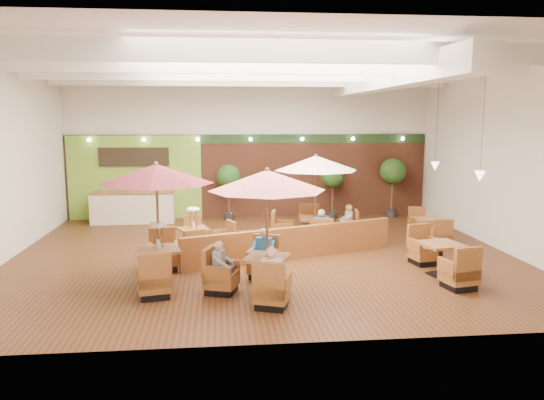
{
  "coord_description": "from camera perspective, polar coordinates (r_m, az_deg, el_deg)",
  "views": [
    {
      "loc": [
        -1.23,
        -14.6,
        3.87
      ],
      "look_at": [
        0.3,
        0.5,
        1.5
      ],
      "focal_mm": 35.0,
      "sensor_mm": 36.0,
      "label": 1
    }
  ],
  "objects": [
    {
      "name": "table_2",
      "position": [
        16.32,
        4.7,
        1.83
      ],
      "size": [
        2.8,
        2.8,
        2.77
      ],
      "rotation": [
        0.0,
        0.0,
        -0.17
      ],
      "color": "brown",
      "rests_on": "ground"
    },
    {
      "name": "room",
      "position": [
        15.89,
        -0.45,
        8.01
      ],
      "size": [
        14.04,
        14.0,
        5.52
      ],
      "color": "#381E0F",
      "rests_on": "ground"
    },
    {
      "name": "service_counter",
      "position": [
        20.22,
        -14.72,
        -0.77
      ],
      "size": [
        3.0,
        0.75,
        1.18
      ],
      "color": "beige",
      "rests_on": "ground"
    },
    {
      "name": "table_4",
      "position": [
        13.78,
        17.65,
        -6.15
      ],
      "size": [
        1.1,
        2.88,
        1.04
      ],
      "rotation": [
        0.0,
        0.0,
        0.2
      ],
      "color": "brown",
      "rests_on": "ground"
    },
    {
      "name": "diner_2",
      "position": [
        11.83,
        -5.5,
        -6.56
      ],
      "size": [
        0.35,
        0.39,
        0.72
      ],
      "rotation": [
        0.0,
        0.0,
        4.42
      ],
      "color": "gray",
      "rests_on": "ground"
    },
    {
      "name": "booth_divider",
      "position": [
        14.68,
        2.21,
        -4.63
      ],
      "size": [
        6.08,
        2.35,
        0.89
      ],
      "primitive_type": "cube",
      "rotation": [
        0.0,
        0.0,
        0.35
      ],
      "color": "brown",
      "rests_on": "ground"
    },
    {
      "name": "diner_1",
      "position": [
        12.86,
        -0.94,
        -5.2
      ],
      "size": [
        0.42,
        0.39,
        0.76
      ],
      "rotation": [
        0.0,
        0.0,
        2.79
      ],
      "color": "#286AB1",
      "rests_on": "ground"
    },
    {
      "name": "topiary_0",
      "position": [
        20.04,
        -4.68,
        2.29
      ],
      "size": [
        0.92,
        0.92,
        2.13
      ],
      "color": "black",
      "rests_on": "ground"
    },
    {
      "name": "table_1",
      "position": [
        11.6,
        -0.88,
        -0.38
      ],
      "size": [
        2.75,
        2.9,
        2.8
      ],
      "rotation": [
        0.0,
        0.0,
        -0.34
      ],
      "color": "brown",
      "rests_on": "ground"
    },
    {
      "name": "diner_0",
      "position": [
        10.88,
        -0.02,
        -7.67
      ],
      "size": [
        0.44,
        0.39,
        0.83
      ],
      "rotation": [
        0.0,
        0.0,
        -0.21
      ],
      "color": "silver",
      "rests_on": "ground"
    },
    {
      "name": "table_3",
      "position": [
        15.59,
        -8.43,
        -4.03
      ],
      "size": [
        2.49,
        2.49,
        1.47
      ],
      "rotation": [
        0.0,
        0.0,
        0.38
      ],
      "color": "brown",
      "rests_on": "ground"
    },
    {
      "name": "diner_3",
      "position": [
        15.52,
        5.33,
        -2.76
      ],
      "size": [
        0.43,
        0.38,
        0.78
      ],
      "rotation": [
        0.0,
        0.0,
        -0.3
      ],
      "color": "#286AB1",
      "rests_on": "ground"
    },
    {
      "name": "table_5",
      "position": [
        17.59,
        16.51,
        -3.08
      ],
      "size": [
        0.89,
        2.43,
        0.89
      ],
      "rotation": [
        0.0,
        0.0,
        -0.12
      ],
      "color": "brown",
      "rests_on": "ground"
    },
    {
      "name": "table_0",
      "position": [
        12.52,
        -12.28,
        0.86
      ],
      "size": [
        2.66,
        2.92,
        2.87
      ],
      "rotation": [
        0.0,
        0.0,
        0.2
      ],
      "color": "brown",
      "rests_on": "ground"
    },
    {
      "name": "topiary_2",
      "position": [
        21.12,
        12.86,
        2.8
      ],
      "size": [
        0.99,
        0.99,
        2.31
      ],
      "color": "black",
      "rests_on": "ground"
    },
    {
      "name": "diner_4",
      "position": [
        16.71,
        8.08,
        -2.03
      ],
      "size": [
        0.33,
        0.39,
        0.74
      ],
      "rotation": [
        0.0,
        0.0,
        1.4
      ],
      "color": "silver",
      "rests_on": "ground"
    },
    {
      "name": "topiary_1",
      "position": [
        20.51,
        6.56,
        2.29
      ],
      "size": [
        0.89,
        0.89,
        2.07
      ],
      "color": "black",
      "rests_on": "ground"
    }
  ]
}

